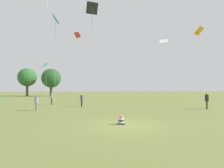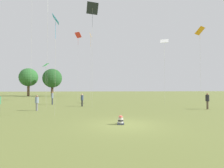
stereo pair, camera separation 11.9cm
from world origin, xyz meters
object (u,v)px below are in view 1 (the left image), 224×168
(distant_tree_0, at_px, (51,78))
(kite_8, at_px, (77,37))
(person_standing_2, at_px, (82,99))
(kite_9, at_px, (90,38))
(person_standing_3, at_px, (36,102))
(seated_toddler, at_px, (121,121))
(kite_5, at_px, (199,32))
(kite_7, at_px, (92,10))
(kite_2, at_px, (56,23))
(person_standing_1, at_px, (52,97))
(kite_6, at_px, (45,66))
(distant_tree_1, at_px, (27,77))
(kite_1, at_px, (164,42))
(person_standing_5, at_px, (207,99))

(distant_tree_0, bearing_deg, kite_8, -67.18)
(person_standing_2, distance_m, kite_9, 16.38)
(person_standing_3, bearing_deg, person_standing_2, -167.12)
(seated_toddler, xyz_separation_m, kite_5, (14.47, 12.99, 10.46))
(kite_7, relative_size, kite_9, 0.97)
(person_standing_2, relative_size, kite_2, 0.19)
(person_standing_1, height_order, kite_6, kite_6)
(person_standing_1, height_order, kite_9, kite_9)
(person_standing_3, distance_m, distant_tree_0, 37.75)
(seated_toddler, distance_m, distant_tree_0, 47.09)
(distant_tree_0, distance_m, distant_tree_1, 8.24)
(seated_toddler, xyz_separation_m, kite_1, (9.59, 14.54, 9.16))
(kite_1, bearing_deg, kite_9, -147.13)
(person_standing_3, bearing_deg, person_standing_1, -118.57)
(kite_9, relative_size, distant_tree_1, 1.50)
(seated_toddler, distance_m, distant_tree_1, 52.23)
(seated_toddler, xyz_separation_m, distant_tree_0, (-12.94, 44.96, 5.28))
(seated_toddler, distance_m, person_standing_3, 10.73)
(person_standing_2, xyz_separation_m, person_standing_3, (-4.42, -3.74, -0.02))
(person_standing_2, distance_m, person_standing_3, 5.79)
(kite_9, bearing_deg, kite_6, -179.41)
(kite_1, xyz_separation_m, kite_2, (-14.29, -10.47, -1.71))
(kite_9, bearing_deg, person_standing_1, -157.12)
(seated_toddler, height_order, distant_tree_0, distant_tree_0)
(kite_5, relative_size, kite_7, 0.88)
(kite_6, xyz_separation_m, kite_7, (7.25, -7.63, 6.04))
(seated_toddler, xyz_separation_m, kite_8, (-3.97, 23.64, 12.18))
(person_standing_5, bearing_deg, distant_tree_1, 37.74)
(kite_2, bearing_deg, person_standing_2, 25.22)
(seated_toddler, relative_size, kite_6, 0.09)
(kite_7, xyz_separation_m, distant_tree_1, (-19.23, 36.81, -6.11))
(kite_7, distance_m, kite_8, 13.08)
(person_standing_3, distance_m, kite_7, 12.75)
(seated_toddler, bearing_deg, person_standing_1, 124.62)
(person_standing_1, xyz_separation_m, person_standing_3, (-0.15, -6.96, -0.20))
(kite_5, relative_size, distant_tree_0, 1.34)
(kite_6, bearing_deg, distant_tree_1, -154.20)
(kite_5, distance_m, kite_9, 19.23)
(kite_8, bearing_deg, kite_9, -99.88)
(person_standing_5, height_order, distant_tree_0, distant_tree_0)
(person_standing_2, bearing_deg, person_standing_3, 58.65)
(kite_2, distance_m, kite_9, 20.23)
(kite_5, distance_m, kite_6, 24.32)
(distant_tree_0, bearing_deg, person_standing_1, -78.86)
(kite_2, xyz_separation_m, kite_7, (3.19, 6.72, 4.32))
(person_standing_1, bearing_deg, kite_2, 161.83)
(kite_1, relative_size, kite_6, 1.56)
(kite_5, bearing_deg, kite_8, -15.31)
(person_standing_2, distance_m, kite_7, 11.15)
(seated_toddler, height_order, kite_5, kite_5)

